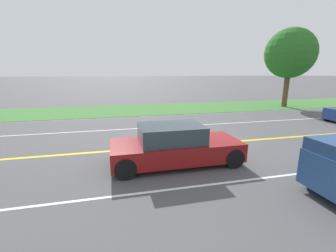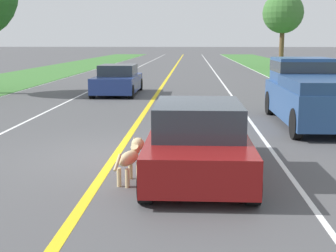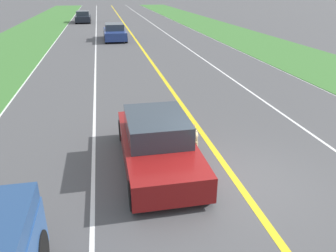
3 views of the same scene
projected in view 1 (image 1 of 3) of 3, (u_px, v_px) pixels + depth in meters
name	position (u px, v px, depth m)	size (l,w,h in m)	color
ground_plane	(192.00, 145.00, 9.76)	(400.00, 400.00, 0.00)	#4C4C4F
centre_divider_line	(192.00, 145.00, 9.76)	(0.18, 160.00, 0.01)	yellow
lane_edge_line_left	(160.00, 116.00, 16.38)	(0.14, 160.00, 0.01)	white
lane_dash_same_dir	(232.00, 182.00, 6.45)	(0.10, 160.00, 0.01)	white
lane_dash_oncoming	(172.00, 127.00, 13.07)	(0.10, 160.00, 0.01)	white
grass_verge_left	(153.00, 109.00, 19.22)	(6.00, 160.00, 0.03)	#3D7533
ego_car	(175.00, 146.00, 7.65)	(1.85, 4.36, 1.37)	maroon
dog	(151.00, 142.00, 8.67)	(0.47, 1.20, 0.76)	#D1B784
roadside_tree_left_near	(290.00, 54.00, 19.54)	(4.26, 4.26, 6.84)	brown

